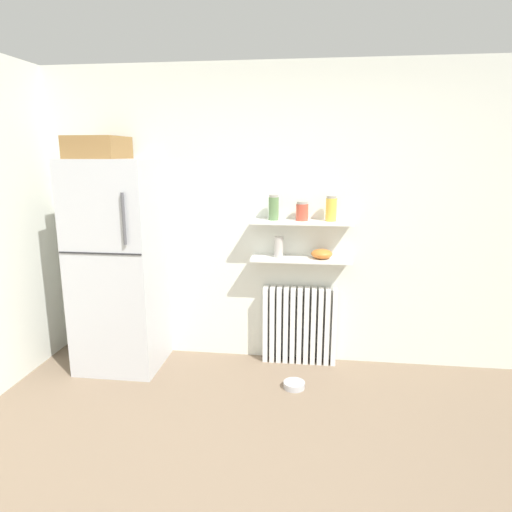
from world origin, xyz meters
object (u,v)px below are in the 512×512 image
object	(u,v)px
storage_jar_2	(331,209)
vase	(279,247)
shelf_bowl	(322,254)
storage_jar_0	(274,208)
pet_food_bowl	(294,385)
radiator	(300,325)
storage_jar_1	(302,211)
refrigerator	(118,262)

from	to	relation	value
storage_jar_2	vase	xyz separation A→B (m)	(-0.43, 0.00, -0.34)
storage_jar_2	shelf_bowl	bearing A→B (deg)	180.00
storage_jar_0	vase	size ratio (longest dim) A/B	1.17
shelf_bowl	storage_jar_2	bearing A→B (deg)	0.00
pet_food_bowl	radiator	bearing A→B (deg)	87.57
vase	pet_food_bowl	bearing A→B (deg)	-68.99
storage_jar_1	shelf_bowl	bearing A→B (deg)	0.00
storage_jar_1	storage_jar_2	world-z (taller)	storage_jar_2
vase	pet_food_bowl	xyz separation A→B (m)	(0.17, -0.45, -1.04)
storage_jar_1	storage_jar_0	bearing A→B (deg)	180.00
radiator	storage_jar_0	xyz separation A→B (m)	(-0.24, -0.03, 1.06)
storage_jar_2	pet_food_bowl	world-z (taller)	storage_jar_2
storage_jar_2	shelf_bowl	size ratio (longest dim) A/B	1.17
storage_jar_1	refrigerator	bearing A→B (deg)	-172.59
radiator	pet_food_bowl	xyz separation A→B (m)	(-0.02, -0.48, -0.32)
storage_jar_1	radiator	bearing A→B (deg)	90.00
storage_jar_0	vase	distance (m)	0.34
refrigerator	radiator	world-z (taller)	refrigerator
radiator	refrigerator	bearing A→B (deg)	-171.52
storage_jar_0	storage_jar_1	xyz separation A→B (m)	(0.24, -0.00, -0.03)
storage_jar_2	vase	distance (m)	0.55
radiator	pet_food_bowl	bearing A→B (deg)	-92.43
storage_jar_0	vase	world-z (taller)	storage_jar_0
radiator	storage_jar_1	xyz separation A→B (m)	(-0.00, -0.03, 1.03)
vase	shelf_bowl	bearing A→B (deg)	0.00
radiator	storage_jar_0	world-z (taller)	storage_jar_0
pet_food_bowl	vase	bearing A→B (deg)	111.01
radiator	pet_food_bowl	distance (m)	0.58
refrigerator	radiator	distance (m)	1.69
refrigerator	storage_jar_2	xyz separation A→B (m)	(1.81, 0.20, 0.46)
refrigerator	storage_jar_0	world-z (taller)	refrigerator
storage_jar_1	vase	size ratio (longest dim) A/B	0.88
radiator	storage_jar_2	distance (m)	1.08
storage_jar_0	pet_food_bowl	xyz separation A→B (m)	(0.22, -0.45, -1.38)
radiator	storage_jar_2	world-z (taller)	storage_jar_2
shelf_bowl	pet_food_bowl	world-z (taller)	shelf_bowl
refrigerator	vase	bearing A→B (deg)	8.44
storage_jar_1	storage_jar_2	xyz separation A→B (m)	(0.24, 0.00, 0.03)
refrigerator	storage_jar_2	bearing A→B (deg)	6.43
vase	pet_food_bowl	world-z (taller)	vase
refrigerator	pet_food_bowl	xyz separation A→B (m)	(1.55, -0.25, -0.92)
storage_jar_0	shelf_bowl	xyz separation A→B (m)	(0.42, -0.00, -0.39)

